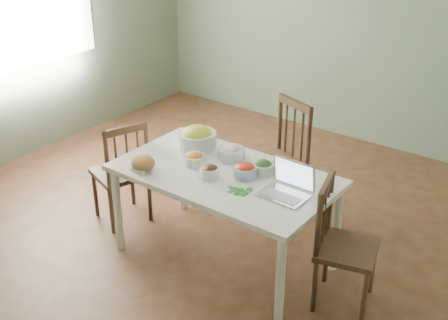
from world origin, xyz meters
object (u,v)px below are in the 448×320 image
Objects in this scene: bread_boule at (143,163)px; bowl_squash at (197,138)px; chair_far at (275,161)px; chair_left at (120,170)px; laptop at (284,182)px; chair_right at (348,246)px; dining_table at (224,217)px.

bowl_squash is (0.07, 0.52, 0.03)m from bread_boule.
bowl_squash is (-0.35, -0.57, 0.32)m from chair_far.
bread_boule is (0.54, -0.26, 0.33)m from chair_left.
laptop is (0.57, -0.81, 0.34)m from chair_far.
chair_right is 1.51m from bread_boule.
dining_table is 0.71m from bread_boule.
chair_right is 0.59m from laptop.
dining_table is 1.58× the size of chair_far.
laptop is at bearing -34.92° from chair_far.
dining_table is 9.25× the size of bread_boule.
laptop is at bearing -14.82° from bowl_squash.
dining_table is at bearing 32.59° from bread_boule.
chair_left reaches higher than chair_right.
bowl_squash is 0.95× the size of laptop.
chair_far is (-0.06, 0.78, 0.13)m from dining_table.
bowl_squash reaches higher than chair_right.
chair_far reaches higher than chair_left.
chair_left is 0.75m from bowl_squash.
dining_table is 1.02m from chair_left.
laptop is at bearing 15.54° from bread_boule.
chair_left is at bearing 78.73° from chair_right.
bowl_squash is (-0.41, 0.21, 0.45)m from dining_table.
chair_far is 3.18× the size of laptop.
chair_right is at bearing -14.66° from chair_far.
bowl_squash is at bearing 166.22° from laptop.
chair_far is at bearing 40.09° from chair_right.
bread_boule reaches higher than dining_table.
laptop is (0.92, -0.24, 0.02)m from bowl_squash.
chair_right is at bearing 5.39° from dining_table.
bread_boule is 1.03m from laptop.
dining_table is at bearing 80.16° from chair_right.
laptop is (0.51, -0.03, 0.47)m from dining_table.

